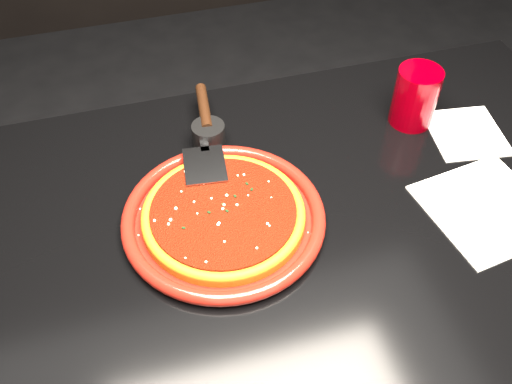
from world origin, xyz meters
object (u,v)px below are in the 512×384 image
at_px(plate, 224,218).
at_px(table, 285,359).
at_px(cup, 415,97).
at_px(pizza_server, 205,133).
at_px(ramekin, 209,136).

bearing_deg(plate, table, -36.85).
xyz_separation_m(plate, cup, (0.38, 0.14, 0.04)).
relative_size(plate, cup, 2.89).
distance_m(pizza_server, cup, 0.38).
bearing_deg(table, cup, 35.90).
distance_m(table, cup, 0.56).
bearing_deg(cup, table, -144.10).
height_order(table, ramekin, ramekin).
xyz_separation_m(pizza_server, ramekin, (0.01, 0.01, -0.02)).
distance_m(cup, ramekin, 0.37).
bearing_deg(ramekin, pizza_server, -124.50).
height_order(pizza_server, cup, cup).
bearing_deg(plate, ramekin, 84.49).
xyz_separation_m(table, ramekin, (-0.07, 0.25, 0.40)).
xyz_separation_m(cup, ramekin, (-0.37, 0.04, -0.03)).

